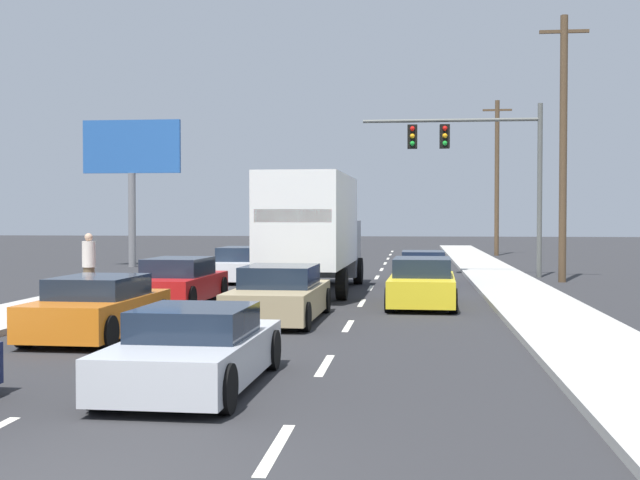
# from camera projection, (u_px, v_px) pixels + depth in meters

# --- Properties ---
(ground_plane) EXTENTS (140.00, 140.00, 0.00)m
(ground_plane) POSITION_uv_depth(u_px,v_px,m) (332.00, 280.00, 32.49)
(ground_plane) COLOR #2B2B2D
(sidewalk_right) EXTENTS (2.45, 80.00, 0.14)m
(sidewalk_right) POSITION_uv_depth(u_px,v_px,m) (517.00, 291.00, 26.80)
(sidewalk_right) COLOR #B2AFA8
(sidewalk_right) RESTS_ON ground_plane
(sidewalk_left) EXTENTS (2.45, 80.00, 0.14)m
(sidewalk_left) POSITION_uv_depth(u_px,v_px,m) (126.00, 287.00, 28.23)
(sidewalk_left) COLOR #B2AFA8
(sidewalk_left) RESTS_ON ground_plane
(lane_markings) EXTENTS (3.54, 57.00, 0.01)m
(lane_markings) POSITION_uv_depth(u_px,v_px,m) (329.00, 282.00, 31.44)
(lane_markings) COLOR silver
(lane_markings) RESTS_ON ground_plane
(car_white) EXTENTS (1.86, 4.65, 1.31)m
(car_white) POSITION_uv_depth(u_px,v_px,m) (243.00, 265.00, 31.73)
(car_white) COLOR white
(car_white) RESTS_ON ground_plane
(car_red) EXTENTS (1.96, 4.47, 1.29)m
(car_red) POSITION_uv_depth(u_px,v_px,m) (179.00, 282.00, 23.69)
(car_red) COLOR red
(car_red) RESTS_ON ground_plane
(car_orange) EXTENTS (1.93, 4.15, 1.25)m
(car_orange) POSITION_uv_depth(u_px,v_px,m) (98.00, 309.00, 17.08)
(car_orange) COLOR orange
(car_orange) RESTS_ON ground_plane
(box_truck) EXTENTS (2.70, 9.01, 3.74)m
(box_truck) POSITION_uv_depth(u_px,v_px,m) (314.00, 227.00, 26.89)
(box_truck) COLOR white
(box_truck) RESTS_ON ground_plane
(car_tan) EXTENTS (2.04, 4.65, 1.30)m
(car_tan) POSITION_uv_depth(u_px,v_px,m) (280.00, 296.00, 19.78)
(car_tan) COLOR tan
(car_tan) RESTS_ON ground_plane
(car_silver) EXTENTS (1.94, 4.21, 1.17)m
(car_silver) POSITION_uv_depth(u_px,v_px,m) (195.00, 351.00, 12.06)
(car_silver) COLOR #B7BABF
(car_silver) RESTS_ON ground_plane
(car_blue) EXTENTS (1.84, 4.50, 1.21)m
(car_blue) POSITION_uv_depth(u_px,v_px,m) (423.00, 269.00, 30.38)
(car_blue) COLOR #1E389E
(car_blue) RESTS_ON ground_plane
(car_yellow) EXTENTS (1.95, 4.37, 1.32)m
(car_yellow) POSITION_uv_depth(u_px,v_px,m) (422.00, 284.00, 22.98)
(car_yellow) COLOR yellow
(car_yellow) RESTS_ON ground_plane
(traffic_signal_mast) EXTENTS (7.22, 0.69, 7.01)m
(traffic_signal_mast) POSITION_uv_depth(u_px,v_px,m) (467.00, 151.00, 33.92)
(traffic_signal_mast) COLOR #595B56
(traffic_signal_mast) RESTS_ON ground_plane
(utility_pole_mid) EXTENTS (1.80, 0.28, 9.92)m
(utility_pole_mid) POSITION_uv_depth(u_px,v_px,m) (563.00, 146.00, 31.15)
(utility_pole_mid) COLOR brown
(utility_pole_mid) RESTS_ON ground_plane
(utility_pole_far) EXTENTS (1.80, 0.28, 9.69)m
(utility_pole_far) POSITION_uv_depth(u_px,v_px,m) (497.00, 176.00, 52.31)
(utility_pole_far) COLOR brown
(utility_pole_far) RESTS_ON ground_plane
(roadside_billboard) EXTENTS (4.83, 0.36, 7.12)m
(roadside_billboard) POSITION_uv_depth(u_px,v_px,m) (132.00, 161.00, 40.54)
(roadside_billboard) COLOR slate
(roadside_billboard) RESTS_ON ground_plane
(pedestrian_near_corner) EXTENTS (0.38, 0.38, 1.84)m
(pedestrian_near_corner) POSITION_uv_depth(u_px,v_px,m) (89.00, 265.00, 24.17)
(pedestrian_near_corner) COLOR brown
(pedestrian_near_corner) RESTS_ON sidewalk_left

